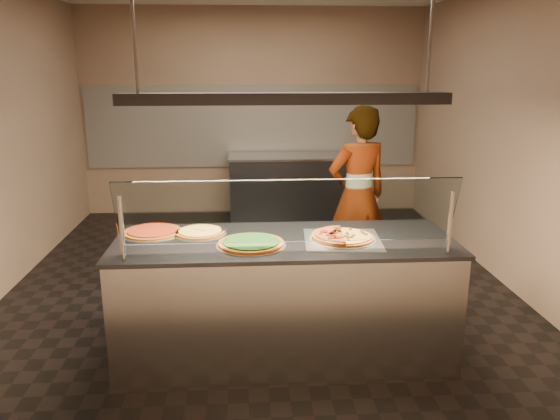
{
  "coord_description": "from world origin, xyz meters",
  "views": [
    {
      "loc": [
        -0.14,
        -5.18,
        2.17
      ],
      "look_at": [
        0.15,
        -0.85,
        1.02
      ],
      "focal_mm": 35.0,
      "sensor_mm": 36.0,
      "label": 1
    }
  ],
  "objects": [
    {
      "name": "serving_counter",
      "position": [
        0.14,
        -1.35,
        0.47
      ],
      "size": [
        2.51,
        0.94,
        0.93
      ],
      "color": "#B7B7BC",
      "rests_on": "ground"
    },
    {
      "name": "perforated_tray",
      "position": [
        0.57,
        -1.4,
        0.94
      ],
      "size": [
        0.59,
        0.59,
        0.01
      ],
      "color": "silver",
      "rests_on": "serving_counter"
    },
    {
      "name": "heat_lamp_housing",
      "position": [
        0.14,
        -1.35,
        1.95
      ],
      "size": [
        2.3,
        0.18,
        0.08
      ],
      "primitive_type": "cube",
      "color": "#303034",
      "rests_on": "ceiling"
    },
    {
      "name": "wall_back",
      "position": [
        0.0,
        3.01,
        1.5
      ],
      "size": [
        5.0,
        0.02,
        3.0
      ],
      "primitive_type": "cube",
      "color": "#9E8066",
      "rests_on": "ground"
    },
    {
      "name": "pizza_spatula",
      "position": [
        -0.44,
        -1.16,
        0.96
      ],
      "size": [
        0.29,
        0.17,
        0.02
      ],
      "color": "#B7B7BC",
      "rests_on": "pizza_spinach"
    },
    {
      "name": "pizza_spinach",
      "position": [
        -0.1,
        -1.48,
        0.95
      ],
      "size": [
        0.5,
        0.5,
        0.03
      ],
      "color": "silver",
      "rests_on": "serving_counter"
    },
    {
      "name": "pizza_tomato",
      "position": [
        -0.85,
        -1.14,
        0.94
      ],
      "size": [
        0.46,
        0.46,
        0.03
      ],
      "color": "silver",
      "rests_on": "serving_counter"
    },
    {
      "name": "wall_front",
      "position": [
        0.0,
        -3.01,
        1.5
      ],
      "size": [
        5.0,
        0.02,
        3.0
      ],
      "primitive_type": "cube",
      "color": "#9E8066",
      "rests_on": "ground"
    },
    {
      "name": "wall_right",
      "position": [
        2.51,
        0.0,
        1.5
      ],
      "size": [
        0.02,
        6.0,
        3.0
      ],
      "primitive_type": "cube",
      "color": "#9E8066",
      "rests_on": "ground"
    },
    {
      "name": "sneeze_guard",
      "position": [
        0.14,
        -1.7,
        1.23
      ],
      "size": [
        2.27,
        0.18,
        0.54
      ],
      "color": "#B7B7BC",
      "rests_on": "serving_counter"
    },
    {
      "name": "worker",
      "position": [
        0.99,
        0.11,
        0.9
      ],
      "size": [
        0.76,
        0.62,
        1.8
      ],
      "primitive_type": "imported",
      "rotation": [
        0.0,
        0.0,
        3.48
      ],
      "color": "#28272E",
      "rests_on": "ground"
    },
    {
      "name": "half_pizza_pepperoni",
      "position": [
        0.46,
        -1.4,
        0.96
      ],
      "size": [
        0.26,
        0.47,
        0.05
      ],
      "color": "brown",
      "rests_on": "perforated_tray"
    },
    {
      "name": "half_pizza_sausage",
      "position": [
        0.68,
        -1.4,
        0.96
      ],
      "size": [
        0.26,
        0.47,
        0.04
      ],
      "color": "brown",
      "rests_on": "perforated_tray"
    },
    {
      "name": "prep_table",
      "position": [
        0.47,
        2.55,
        0.47
      ],
      "size": [
        1.69,
        0.74,
        0.93
      ],
      "color": "#303034",
      "rests_on": "ground"
    },
    {
      "name": "ground",
      "position": [
        0.0,
        0.0,
        -0.01
      ],
      "size": [
        5.0,
        6.0,
        0.02
      ],
      "primitive_type": "cube",
      "color": "black",
      "rests_on": "ground"
    },
    {
      "name": "tile_band",
      "position": [
        0.0,
        2.98,
        1.3
      ],
      "size": [
        4.9,
        0.02,
        1.2
      ],
      "primitive_type": "cube",
      "color": "silver",
      "rests_on": "wall_back"
    },
    {
      "name": "lamp_rod_left",
      "position": [
        -0.86,
        -1.35,
        2.5
      ],
      "size": [
        0.02,
        0.02,
        1.01
      ],
      "primitive_type": "cylinder",
      "color": "#B7B7BC",
      "rests_on": "ceiling"
    },
    {
      "name": "pizza_cheese",
      "position": [
        -0.49,
        -1.18,
        0.94
      ],
      "size": [
        0.4,
        0.4,
        0.03
      ],
      "color": "silver",
      "rests_on": "serving_counter"
    },
    {
      "name": "lamp_rod_right",
      "position": [
        1.14,
        -1.35,
        2.5
      ],
      "size": [
        0.02,
        0.02,
        1.01
      ],
      "primitive_type": "cylinder",
      "color": "#B7B7BC",
      "rests_on": "ceiling"
    }
  ]
}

